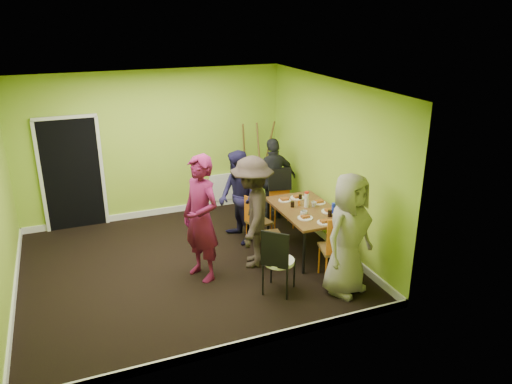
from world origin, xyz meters
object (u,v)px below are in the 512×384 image
chair_front_end (338,245)px  thermos (307,200)px  chair_left_near (265,231)px  blue_bottle (334,208)px  chair_back_end (280,185)px  person_left_far (238,198)px  person_left_near (252,212)px  easel (257,164)px  chair_bentwood (278,258)px  person_front_end (348,235)px  dining_table (307,212)px  chair_left_far (255,218)px  person_back_end (273,179)px  orange_bottle (299,203)px  person_standing (201,218)px

chair_front_end → thermos: size_ratio=4.44×
chair_left_near → blue_bottle: (1.07, -0.27, 0.33)m
chair_back_end → person_left_far: size_ratio=0.65×
chair_front_end → person_left_near: bearing=148.0°
chair_back_end → person_left_far: 1.11m
easel → thermos: easel is taller
chair_bentwood → person_front_end: bearing=25.6°
person_left_near → person_front_end: bearing=61.7°
dining_table → chair_bentwood: bearing=-133.3°
chair_left_far → thermos: (0.74, -0.42, 0.37)m
chair_left_near → chair_front_end: bearing=43.8°
chair_back_end → person_back_end: 0.22m
orange_bottle → person_standing: (-1.78, -0.38, 0.16)m
orange_bottle → person_back_end: size_ratio=0.05×
dining_table → blue_bottle: blue_bottle is taller
chair_bentwood → thermos: size_ratio=4.25×
chair_bentwood → chair_back_end: bearing=107.5°
orange_bottle → person_front_end: person_front_end is taller
chair_left_near → person_front_end: person_front_end is taller
chair_front_end → chair_bentwood: size_ratio=1.05×
person_left_near → person_back_end: size_ratio=1.12×
chair_back_end → blue_bottle: (0.23, -1.57, 0.10)m
chair_bentwood → thermos: (1.02, 1.14, 0.31)m
chair_left_near → person_front_end: 1.51m
thermos → chair_front_end: bearing=-93.5°
chair_left_far → easel: (0.72, 1.73, 0.37)m
chair_left_near → person_left_near: 0.44m
chair_left_near → person_back_end: bearing=160.0°
chair_left_near → person_left_far: person_left_far is taller
chair_bentwood → person_left_near: person_left_near is taller
person_front_end → person_standing: bearing=124.7°
dining_table → chair_bentwood: size_ratio=1.48×
person_left_far → blue_bottle: bearing=41.2°
chair_left_near → easel: (0.78, 2.29, 0.35)m
blue_bottle → person_left_far: person_left_far is taller
thermos → chair_back_end: bearing=87.7°
chair_back_end → thermos: chair_back_end is taller
chair_bentwood → easel: bearing=115.5°
chair_bentwood → person_left_far: bearing=130.1°
chair_left_far → blue_bottle: bearing=37.5°
chair_back_end → chair_bentwood: bearing=74.8°
dining_table → person_left_far: 1.19m
person_back_end → chair_back_end: bearing=95.4°
chair_back_end → dining_table: bearing=96.5°
orange_bottle → dining_table: bearing=-71.1°
chair_back_end → easel: bearing=-76.4°
person_back_end → orange_bottle: bearing=80.9°
person_back_end → person_front_end: 2.80m
chair_front_end → chair_bentwood: bearing=-167.6°
dining_table → person_back_end: (0.03, 1.45, 0.10)m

